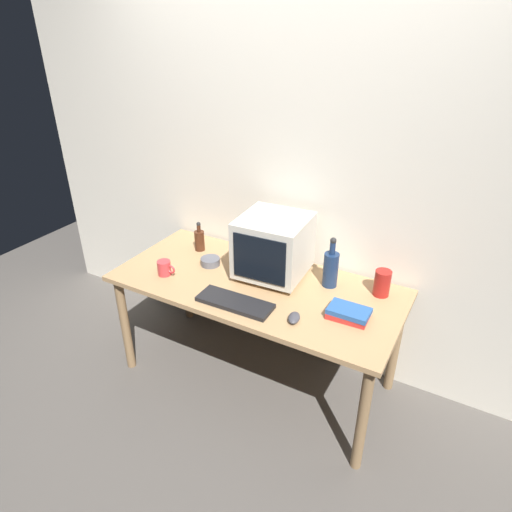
# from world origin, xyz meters

# --- Properties ---
(ground_plane) EXTENTS (6.00, 6.00, 0.00)m
(ground_plane) POSITION_xyz_m (0.00, 0.00, 0.00)
(ground_plane) COLOR #56514C
(back_wall) EXTENTS (4.00, 0.08, 2.50)m
(back_wall) POSITION_xyz_m (0.00, 0.44, 1.25)
(back_wall) COLOR silver
(back_wall) RESTS_ON ground
(desk) EXTENTS (1.68, 0.77, 0.71)m
(desk) POSITION_xyz_m (0.00, 0.00, 0.63)
(desk) COLOR tan
(desk) RESTS_ON ground
(crt_monitor) EXTENTS (0.40, 0.41, 0.37)m
(crt_monitor) POSITION_xyz_m (0.04, 0.13, 0.91)
(crt_monitor) COLOR beige
(crt_monitor) RESTS_ON desk
(keyboard) EXTENTS (0.42, 0.16, 0.02)m
(keyboard) POSITION_xyz_m (0.01, -0.24, 0.73)
(keyboard) COLOR black
(keyboard) RESTS_ON desk
(computer_mouse) EXTENTS (0.08, 0.11, 0.04)m
(computer_mouse) POSITION_xyz_m (0.35, -0.22, 0.73)
(computer_mouse) COLOR #3F3F47
(computer_mouse) RESTS_ON desk
(bottle_tall) EXTENTS (0.09, 0.09, 0.30)m
(bottle_tall) POSITION_xyz_m (0.38, 0.19, 0.83)
(bottle_tall) COLOR navy
(bottle_tall) RESTS_ON desk
(bottle_short) EXTENTS (0.07, 0.07, 0.20)m
(bottle_short) POSITION_xyz_m (-0.53, 0.18, 0.79)
(bottle_short) COLOR #472314
(bottle_short) RESTS_ON desk
(book_stack) EXTENTS (0.22, 0.16, 0.06)m
(book_stack) POSITION_xyz_m (0.58, -0.06, 0.74)
(book_stack) COLOR red
(book_stack) RESTS_ON desk
(mug) EXTENTS (0.12, 0.08, 0.09)m
(mug) POSITION_xyz_m (-0.52, -0.18, 0.76)
(mug) COLOR #CC383D
(mug) RESTS_ON desk
(cd_spindle) EXTENTS (0.12, 0.12, 0.04)m
(cd_spindle) POSITION_xyz_m (-0.36, 0.05, 0.74)
(cd_spindle) COLOR #595B66
(cd_spindle) RESTS_ON desk
(metal_canister) EXTENTS (0.09, 0.09, 0.15)m
(metal_canister) POSITION_xyz_m (0.66, 0.24, 0.79)
(metal_canister) COLOR #A51E19
(metal_canister) RESTS_ON desk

